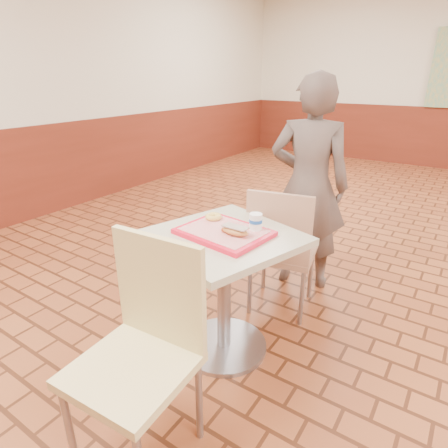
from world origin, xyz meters
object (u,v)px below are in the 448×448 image
Objects in this scene: customer at (308,186)px; long_john_donut at (235,231)px; chair_main_front at (144,341)px; main_table at (224,275)px; chair_main_back at (281,246)px; ring_donut at (213,217)px; serving_tray at (224,232)px; paper_cup at (256,221)px.

customer is 1.02m from long_john_donut.
chair_main_front reaches higher than long_john_donut.
main_table is 0.84× the size of chair_main_back.
customer is 16.55× the size of ring_donut.
chair_main_back is at bearing 79.63° from serving_tray.
chair_main_back is (0.03, 1.19, -0.04)m from chair_main_front.
customer reaches higher than main_table.
ring_donut is (-0.14, 0.09, 0.28)m from main_table.
chair_main_back is 0.57× the size of customer.
customer is at bearing 77.56° from ring_donut.
ring_donut is at bearing 49.47° from chair_main_back.
serving_tray is at bearing 67.50° from chair_main_back.
chair_main_front is at bearing -84.83° from serving_tray.
ring_donut is 0.27m from paper_cup.
main_table is 8.53× the size of paper_cup.
chair_main_front is 1.69m from customer.
customer is 3.46× the size of serving_tray.
ring_donut is at bearing 144.94° from main_table.
paper_cup is at bearing 36.37° from serving_tray.
chair_main_front is at bearing -84.83° from main_table.
main_table is 0.48× the size of customer.
paper_cup reaches higher than ring_donut.
customer is 17.89× the size of paper_cup.
chair_main_back is at bearing 88.45° from long_john_donut.
paper_cup is at bearing 80.83° from chair_main_front.
chair_main_back is 1.96× the size of serving_tray.
chair_main_front is 0.61× the size of customer.
chair_main_back is at bearing 84.56° from chair_main_front.
paper_cup is at bearing 36.37° from main_table.
chair_main_back is (0.10, 0.52, -0.01)m from main_table.
main_table is 0.30m from long_john_donut.
chair_main_front is 10.92× the size of paper_cup.
chair_main_front is 2.11× the size of serving_tray.
long_john_donut is at bearing 76.31° from chair_main_back.
long_john_donut reaches higher than main_table.
customer is 0.92m from ring_donut.
chair_main_front is 0.71m from serving_tray.
main_table is 4.63× the size of long_john_donut.
main_table is 0.78× the size of chair_main_front.
serving_tray is 5.17× the size of paper_cup.
customer reaches higher than chair_main_back.
long_john_donut is at bearing -15.88° from serving_tray.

